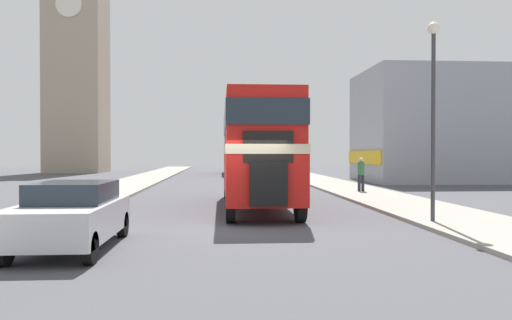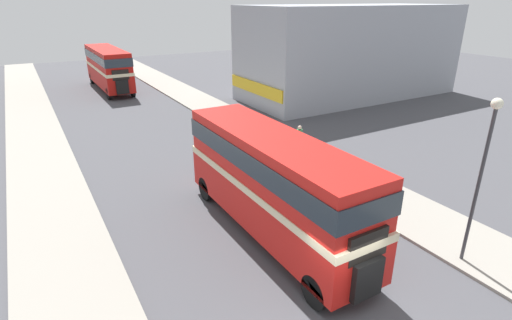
{
  "view_description": "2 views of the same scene",
  "coord_description": "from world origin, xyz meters",
  "px_view_note": "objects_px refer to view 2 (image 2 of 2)",
  "views": [
    {
      "loc": [
        -0.66,
        -14.26,
        2.13
      ],
      "look_at": [
        0.7,
        5.04,
        1.86
      ],
      "focal_mm": 35.0,
      "sensor_mm": 36.0,
      "label": 1
    },
    {
      "loc": [
        -6.83,
        -6.53,
        8.8
      ],
      "look_at": [
        0.7,
        6.29,
        2.74
      ],
      "focal_mm": 28.0,
      "sensor_mm": 36.0,
      "label": 2
    }
  ],
  "objects_px": {
    "double_decker_bus": "(273,178)",
    "pedestrian_walking": "(299,138)",
    "bus_distant": "(108,65)",
    "street_lamp": "(484,159)"
  },
  "relations": [
    {
      "from": "bus_distant",
      "to": "street_lamp",
      "type": "distance_m",
      "value": 36.65
    },
    {
      "from": "double_decker_bus",
      "to": "street_lamp",
      "type": "bearing_deg",
      "value": -45.71
    },
    {
      "from": "bus_distant",
      "to": "street_lamp",
      "type": "height_order",
      "value": "street_lamp"
    },
    {
      "from": "bus_distant",
      "to": "street_lamp",
      "type": "relative_size",
      "value": 1.86
    },
    {
      "from": "pedestrian_walking",
      "to": "street_lamp",
      "type": "height_order",
      "value": "street_lamp"
    },
    {
      "from": "street_lamp",
      "to": "bus_distant",
      "type": "bearing_deg",
      "value": 97.18
    },
    {
      "from": "double_decker_bus",
      "to": "street_lamp",
      "type": "relative_size",
      "value": 1.75
    },
    {
      "from": "double_decker_bus",
      "to": "bus_distant",
      "type": "relative_size",
      "value": 0.94
    },
    {
      "from": "bus_distant",
      "to": "pedestrian_walking",
      "type": "bearing_deg",
      "value": -77.18
    },
    {
      "from": "double_decker_bus",
      "to": "pedestrian_walking",
      "type": "distance_m",
      "value": 8.85
    }
  ]
}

